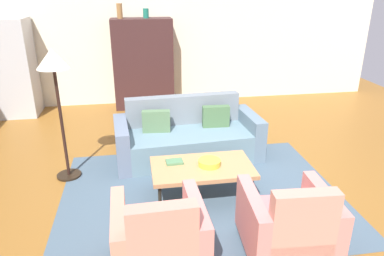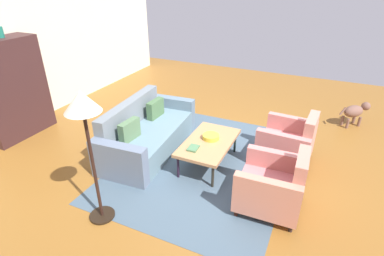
{
  "view_description": "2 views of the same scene",
  "coord_description": "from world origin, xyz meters",
  "px_view_note": "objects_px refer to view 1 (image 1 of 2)",
  "views": [
    {
      "loc": [
        -0.96,
        -3.72,
        2.43
      ],
      "look_at": [
        -0.26,
        0.55,
        0.7
      ],
      "focal_mm": 33.82,
      "sensor_mm": 36.0,
      "label": 1
    },
    {
      "loc": [
        -4.08,
        -1.47,
        2.81
      ],
      "look_at": [
        -0.14,
        0.34,
        0.54
      ],
      "focal_mm": 28.21,
      "sensor_mm": 36.0,
      "label": 2
    }
  ],
  "objects_px": {
    "armchair_right": "(289,227)",
    "vase_round": "(146,13)",
    "cabinet": "(143,64)",
    "vase_tall": "(120,11)",
    "armchair_left": "(160,241)",
    "refrigerator": "(12,68)",
    "couch": "(187,137)",
    "fruit_bowl": "(209,163)",
    "book_stack": "(174,162)",
    "coffee_table": "(202,169)",
    "floor_lamp": "(54,71)"
  },
  "relations": [
    {
      "from": "vase_round",
      "to": "floor_lamp",
      "type": "xyz_separation_m",
      "value": [
        -1.25,
        -2.87,
        -0.45
      ]
    },
    {
      "from": "coffee_table",
      "to": "armchair_right",
      "type": "xyz_separation_m",
      "value": [
        0.6,
        -1.17,
        -0.04
      ]
    },
    {
      "from": "refrigerator",
      "to": "armchair_right",
      "type": "bearing_deg",
      "value": -52.53
    },
    {
      "from": "book_stack",
      "to": "armchair_right",
      "type": "bearing_deg",
      "value": -54.79
    },
    {
      "from": "armchair_left",
      "to": "vase_round",
      "type": "xyz_separation_m",
      "value": [
        0.17,
        4.83,
        1.55
      ]
    },
    {
      "from": "coffee_table",
      "to": "vase_tall",
      "type": "xyz_separation_m",
      "value": [
        -0.93,
        3.67,
        1.55
      ]
    },
    {
      "from": "cabinet",
      "to": "vase_round",
      "type": "bearing_deg",
      "value": -2.71
    },
    {
      "from": "armchair_right",
      "to": "cabinet",
      "type": "distance_m",
      "value": 5.0
    },
    {
      "from": "couch",
      "to": "armchair_left",
      "type": "xyz_separation_m",
      "value": [
        -0.59,
        -2.35,
        0.06
      ]
    },
    {
      "from": "fruit_bowl",
      "to": "floor_lamp",
      "type": "distance_m",
      "value": 2.17
    },
    {
      "from": "armchair_left",
      "to": "armchair_right",
      "type": "bearing_deg",
      "value": -1.66
    },
    {
      "from": "cabinet",
      "to": "vase_round",
      "type": "height_order",
      "value": "vase_round"
    },
    {
      "from": "armchair_right",
      "to": "vase_round",
      "type": "bearing_deg",
      "value": 105.52
    },
    {
      "from": "armchair_left",
      "to": "refrigerator",
      "type": "height_order",
      "value": "refrigerator"
    },
    {
      "from": "armchair_right",
      "to": "vase_round",
      "type": "relative_size",
      "value": 4.82
    },
    {
      "from": "vase_round",
      "to": "coffee_table",
      "type": "bearing_deg",
      "value": -83.29
    },
    {
      "from": "fruit_bowl",
      "to": "book_stack",
      "type": "height_order",
      "value": "fruit_bowl"
    },
    {
      "from": "coffee_table",
      "to": "cabinet",
      "type": "distance_m",
      "value": 3.74
    },
    {
      "from": "book_stack",
      "to": "cabinet",
      "type": "distance_m",
      "value": 3.58
    },
    {
      "from": "vase_tall",
      "to": "armchair_left",
      "type": "bearing_deg",
      "value": -86.06
    },
    {
      "from": "fruit_bowl",
      "to": "coffee_table",
      "type": "bearing_deg",
      "value": -180.0
    },
    {
      "from": "fruit_bowl",
      "to": "cabinet",
      "type": "bearing_deg",
      "value": 99.56
    },
    {
      "from": "vase_tall",
      "to": "refrigerator",
      "type": "xyz_separation_m",
      "value": [
        -2.1,
        -0.1,
        -1.01
      ]
    },
    {
      "from": "cabinet",
      "to": "vase_round",
      "type": "relative_size",
      "value": 9.85
    },
    {
      "from": "cabinet",
      "to": "vase_tall",
      "type": "relative_size",
      "value": 6.44
    },
    {
      "from": "coffee_table",
      "to": "vase_tall",
      "type": "relative_size",
      "value": 4.29
    },
    {
      "from": "couch",
      "to": "fruit_bowl",
      "type": "relative_size",
      "value": 8.09
    },
    {
      "from": "couch",
      "to": "armchair_right",
      "type": "height_order",
      "value": "armchair_right"
    },
    {
      "from": "armchair_right",
      "to": "book_stack",
      "type": "distance_m",
      "value": 1.58
    },
    {
      "from": "couch",
      "to": "armchair_left",
      "type": "distance_m",
      "value": 2.43
    },
    {
      "from": "vase_tall",
      "to": "refrigerator",
      "type": "height_order",
      "value": "vase_tall"
    },
    {
      "from": "couch",
      "to": "vase_tall",
      "type": "xyz_separation_m",
      "value": [
        -0.93,
        2.48,
        1.65
      ]
    },
    {
      "from": "coffee_table",
      "to": "book_stack",
      "type": "relative_size",
      "value": 5.76
    },
    {
      "from": "armchair_left",
      "to": "vase_round",
      "type": "height_order",
      "value": "vase_round"
    },
    {
      "from": "fruit_bowl",
      "to": "book_stack",
      "type": "relative_size",
      "value": 1.28
    },
    {
      "from": "armchair_right",
      "to": "book_stack",
      "type": "height_order",
      "value": "armchair_right"
    },
    {
      "from": "cabinet",
      "to": "armchair_left",
      "type": "bearing_deg",
      "value": -90.79
    },
    {
      "from": "couch",
      "to": "cabinet",
      "type": "bearing_deg",
      "value": -81.99
    },
    {
      "from": "book_stack",
      "to": "vase_round",
      "type": "xyz_separation_m",
      "value": [
        -0.12,
        3.54,
        1.45
      ]
    },
    {
      "from": "vase_round",
      "to": "vase_tall",
      "type": "bearing_deg",
      "value": 180.0
    },
    {
      "from": "armchair_right",
      "to": "fruit_bowl",
      "type": "bearing_deg",
      "value": 117.1
    },
    {
      "from": "book_stack",
      "to": "couch",
      "type": "bearing_deg",
      "value": 73.71
    },
    {
      "from": "coffee_table",
      "to": "floor_lamp",
      "type": "relative_size",
      "value": 0.7
    },
    {
      "from": "coffee_table",
      "to": "fruit_bowl",
      "type": "xyz_separation_m",
      "value": [
        0.09,
        0.0,
        0.07
      ]
    },
    {
      "from": "couch",
      "to": "vase_tall",
      "type": "relative_size",
      "value": 7.71
    },
    {
      "from": "couch",
      "to": "vase_round",
      "type": "distance_m",
      "value": 2.98
    },
    {
      "from": "vase_tall",
      "to": "vase_round",
      "type": "relative_size",
      "value": 1.53
    },
    {
      "from": "armchair_right",
      "to": "refrigerator",
      "type": "height_order",
      "value": "refrigerator"
    },
    {
      "from": "armchair_left",
      "to": "book_stack",
      "type": "bearing_deg",
      "value": 76.01
    },
    {
      "from": "armchair_left",
      "to": "book_stack",
      "type": "distance_m",
      "value": 1.33
    }
  ]
}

